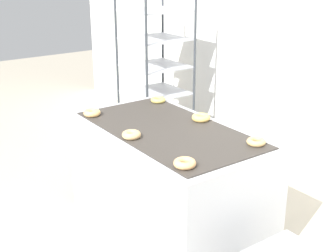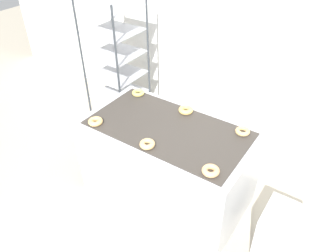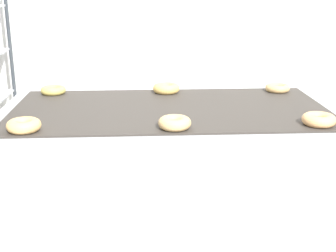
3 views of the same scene
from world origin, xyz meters
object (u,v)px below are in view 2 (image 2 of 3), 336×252
at_px(baking_rack_cart, 117,64).
at_px(donut_far_right, 243,131).
at_px(fryer_machine, 168,163).
at_px(donut_near_left, 95,121).
at_px(donut_far_left, 138,93).
at_px(glaze_bin, 284,234).
at_px(donut_near_right, 211,171).
at_px(donut_near_center, 147,144).
at_px(donut_far_center, 186,110).

bearing_deg(baking_rack_cart, donut_far_right, -13.53).
xyz_separation_m(fryer_machine, donut_near_left, (-0.58, -0.31, 0.44)).
xyz_separation_m(donut_far_left, donut_far_right, (1.16, -0.01, -0.00)).
relative_size(fryer_machine, glaze_bin, 3.49).
height_order(baking_rack_cart, donut_near_left, baking_rack_cart).
bearing_deg(baking_rack_cart, fryer_machine, -30.68).
relative_size(fryer_machine, donut_near_right, 11.43).
height_order(glaze_bin, donut_far_left, donut_far_left).
distance_m(fryer_machine, glaze_bin, 1.19).
bearing_deg(donut_near_center, baking_rack_cart, 139.96).
xyz_separation_m(donut_near_left, donut_far_left, (0.00, 0.62, -0.00)).
height_order(donut_far_left, donut_far_center, donut_far_center).
distance_m(donut_far_left, donut_far_right, 1.16).
xyz_separation_m(baking_rack_cart, donut_near_left, (0.66, -1.04, 0.03)).
relative_size(donut_near_center, donut_far_center, 0.94).
height_order(fryer_machine, donut_near_left, donut_near_left).
distance_m(donut_near_right, donut_far_left, 1.30).
height_order(donut_near_left, donut_far_left, donut_near_left).
distance_m(glaze_bin, donut_far_center, 1.37).
bearing_deg(fryer_machine, donut_near_right, -26.95).
bearing_deg(donut_near_left, donut_near_center, 0.21).
distance_m(donut_near_right, donut_far_center, 0.83).
relative_size(baking_rack_cart, donut_near_right, 12.24).
xyz_separation_m(donut_near_center, donut_far_left, (-0.58, 0.62, -0.00)).
bearing_deg(donut_near_right, glaze_bin, 25.92).
relative_size(donut_near_center, donut_far_right, 1.02).
xyz_separation_m(glaze_bin, donut_near_right, (-0.60, -0.29, 0.64)).
relative_size(baking_rack_cart, donut_far_right, 12.98).
bearing_deg(donut_far_center, donut_near_right, -46.05).
bearing_deg(donut_far_left, donut_far_right, -0.69).
xyz_separation_m(donut_near_center, donut_far_right, (0.58, 0.60, -0.00)).
distance_m(glaze_bin, donut_near_left, 1.89).
xyz_separation_m(fryer_machine, baking_rack_cart, (-1.24, 0.73, 0.42)).
xyz_separation_m(baking_rack_cart, donut_far_left, (0.66, -0.42, 0.02)).
distance_m(donut_near_center, donut_near_right, 0.58).
distance_m(baking_rack_cart, donut_far_right, 1.87).
xyz_separation_m(donut_near_center, donut_near_right, (0.58, 0.01, -0.00)).
bearing_deg(fryer_machine, donut_near_left, -152.03).
bearing_deg(donut_near_right, donut_near_left, -179.30).
distance_m(fryer_machine, baking_rack_cart, 1.50).
distance_m(donut_near_left, donut_far_right, 1.31).
xyz_separation_m(glaze_bin, donut_far_right, (-0.59, 0.30, 0.64)).
distance_m(donut_near_left, donut_near_right, 1.16).
height_order(donut_far_left, donut_far_right, same).
bearing_deg(donut_far_center, glaze_bin, -14.79).
relative_size(donut_near_center, donut_near_right, 0.96).
distance_m(donut_near_center, donut_far_left, 0.85).
height_order(glaze_bin, donut_far_right, donut_far_right).
bearing_deg(glaze_bin, donut_far_center, 165.21).
height_order(fryer_machine, donut_far_center, donut_far_center).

